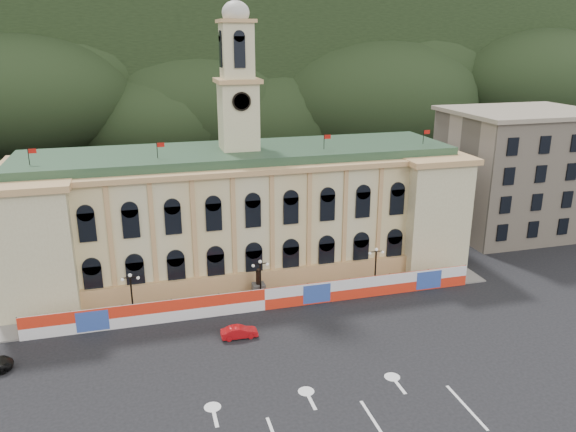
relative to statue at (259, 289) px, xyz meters
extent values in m
plane|color=black|center=(0.00, -18.00, -1.19)|extent=(260.00, 260.00, 0.00)
cube|color=black|center=(0.00, 112.00, 20.81)|extent=(230.00, 70.00, 44.00)
cube|color=#595651|center=(35.00, 92.00, 28.81)|extent=(22.00, 8.00, 14.00)
cube|color=beige|center=(0.00, 10.00, 5.81)|extent=(55.00, 15.00, 14.00)
cube|color=tan|center=(0.00, 2.20, 0.01)|extent=(56.00, 0.80, 2.40)
cube|color=tan|center=(0.00, 10.00, 13.11)|extent=(56.20, 16.20, 0.60)
cube|color=#2D4B33|center=(0.00, 10.00, 13.81)|extent=(53.00, 13.00, 1.20)
cube|color=beige|center=(-23.50, 9.00, 5.81)|extent=(8.00, 17.00, 14.00)
cube|color=beige|center=(23.50, 9.00, 5.81)|extent=(8.00, 17.00, 14.00)
cube|color=beige|center=(0.00, 10.00, 18.41)|extent=(4.40, 4.40, 8.00)
cube|color=tan|center=(0.00, 10.00, 22.61)|extent=(5.20, 5.20, 0.50)
cube|color=beige|center=(0.00, 10.00, 25.91)|extent=(3.60, 3.60, 6.50)
cube|color=tan|center=(0.00, 10.00, 29.31)|extent=(4.20, 4.20, 0.40)
cylinder|color=black|center=(0.00, 7.70, 20.41)|extent=(2.20, 0.20, 2.20)
ellipsoid|color=beige|center=(0.00, 10.00, 30.21)|extent=(3.20, 3.20, 2.72)
cube|color=#BFAC93|center=(43.00, 13.00, 7.81)|extent=(20.00, 16.00, 18.00)
cube|color=gray|center=(43.00, 13.00, 17.11)|extent=(21.00, 17.00, 0.60)
cube|color=red|center=(0.00, -3.00, 0.06)|extent=(50.00, 0.25, 2.50)
cube|color=#324EA7|center=(-18.00, -3.14, 0.06)|extent=(3.20, 0.05, 2.20)
cube|color=#324EA7|center=(6.00, -3.14, 0.06)|extent=(3.20, 0.05, 2.20)
cube|color=#324EA7|center=(20.00, -3.14, 0.06)|extent=(3.20, 0.05, 2.20)
cube|color=slate|center=(0.00, -0.25, -1.11)|extent=(56.00, 5.50, 0.16)
cube|color=#595651|center=(0.00, 0.00, -0.29)|extent=(1.40, 1.40, 1.80)
cylinder|color=black|center=(0.00, 0.00, 1.41)|extent=(0.60, 0.60, 1.60)
sphere|color=black|center=(0.00, 0.00, 2.31)|extent=(0.44, 0.44, 0.44)
cylinder|color=black|center=(-14.00, -1.00, -1.04)|extent=(0.44, 0.44, 0.30)
cylinder|color=black|center=(-14.00, -1.00, 1.21)|extent=(0.18, 0.18, 4.80)
cube|color=black|center=(-14.00, -1.00, 3.51)|extent=(1.60, 0.08, 0.08)
sphere|color=silver|center=(-14.80, -1.00, 3.36)|extent=(0.36, 0.36, 0.36)
sphere|color=silver|center=(-13.20, -1.00, 3.36)|extent=(0.36, 0.36, 0.36)
sphere|color=silver|center=(-14.00, -1.00, 3.76)|extent=(0.40, 0.40, 0.40)
cylinder|color=black|center=(0.00, -1.00, -1.04)|extent=(0.44, 0.44, 0.30)
cylinder|color=black|center=(0.00, -1.00, 1.21)|extent=(0.18, 0.18, 4.80)
cube|color=black|center=(0.00, -1.00, 3.51)|extent=(1.60, 0.08, 0.08)
sphere|color=silver|center=(-0.80, -1.00, 3.36)|extent=(0.36, 0.36, 0.36)
sphere|color=silver|center=(0.80, -1.00, 3.36)|extent=(0.36, 0.36, 0.36)
sphere|color=silver|center=(0.00, -1.00, 3.76)|extent=(0.40, 0.40, 0.40)
cylinder|color=black|center=(14.00, -1.00, -1.04)|extent=(0.44, 0.44, 0.30)
cylinder|color=black|center=(14.00, -1.00, 1.21)|extent=(0.18, 0.18, 4.80)
cube|color=black|center=(14.00, -1.00, 3.51)|extent=(1.60, 0.08, 0.08)
sphere|color=silver|center=(13.20, -1.00, 3.36)|extent=(0.36, 0.36, 0.36)
sphere|color=silver|center=(14.80, -1.00, 3.36)|extent=(0.36, 0.36, 0.36)
sphere|color=silver|center=(14.00, -1.00, 3.76)|extent=(0.40, 0.40, 0.40)
imported|color=#B00C11|center=(-3.81, -8.14, -0.58)|extent=(1.44, 3.74, 1.21)
camera|label=1|loc=(-12.34, -57.53, 27.70)|focal=35.00mm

